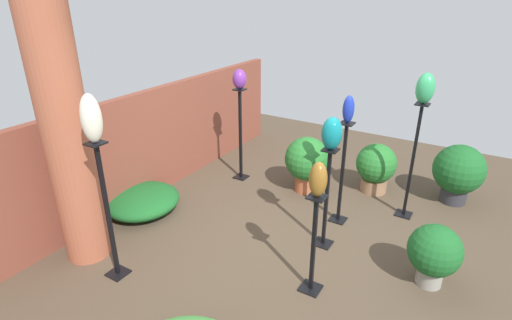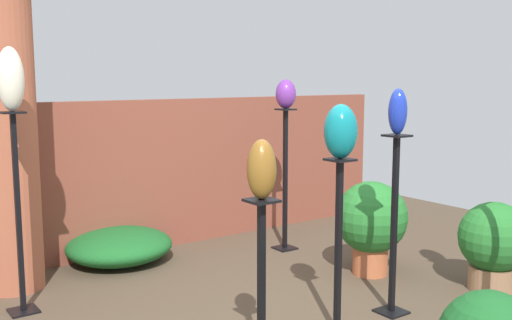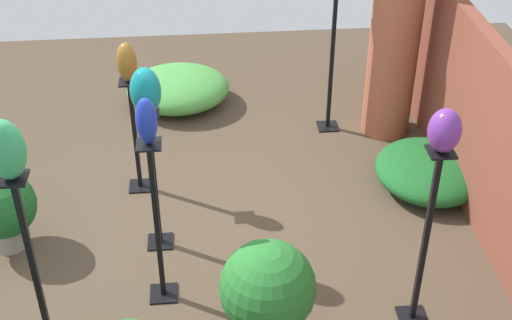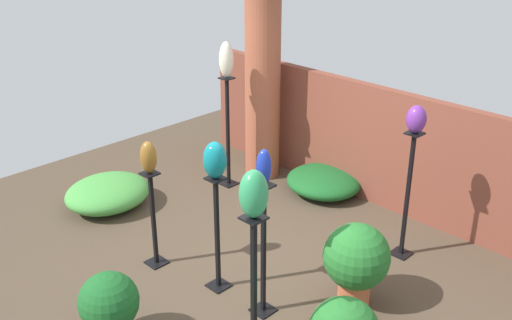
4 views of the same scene
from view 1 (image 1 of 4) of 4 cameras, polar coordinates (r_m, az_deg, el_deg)
ground_plane at (r=4.99m, az=5.49°, el=-10.26°), size 8.00×8.00×0.00m
brick_wall_back at (r=5.82m, az=-14.10°, el=2.58°), size 5.60×0.12×1.50m
brick_pillar at (r=4.40m, az=-25.33°, el=2.51°), size 0.47×0.47×2.72m
pedestal_cobalt at (r=5.02m, az=12.16°, el=-2.50°), size 0.20×0.20×1.32m
pedestal_teal at (r=4.55m, az=9.99°, el=-6.06°), size 0.20×0.20×1.20m
pedestal_ivory at (r=4.22m, az=-20.31°, el=-7.76°), size 0.20×0.20×1.48m
pedestal_bronze at (r=3.93m, az=8.18°, el=-12.50°), size 0.20×0.20×1.05m
pedestal_jade at (r=5.35m, az=21.36°, el=-0.86°), size 0.20×0.20×1.51m
pedestal_violet at (r=6.03m, az=-2.23°, el=3.08°), size 0.20×0.20×1.41m
art_vase_cobalt at (r=4.71m, az=13.07°, el=7.08°), size 0.13×0.13×0.32m
art_vase_teal at (r=4.21m, az=10.78°, el=3.75°), size 0.22×0.22×0.35m
art_vase_ivory at (r=3.81m, az=-22.48°, el=5.50°), size 0.19×0.18×0.45m
art_vase_bronze at (r=3.54m, az=8.87°, el=-2.77°), size 0.17×0.16×0.33m
art_vase_jade at (r=5.05m, az=23.03°, el=9.40°), size 0.20×0.21×0.36m
art_vase_violet at (r=5.78m, az=-2.38°, el=11.47°), size 0.20×0.20×0.28m
potted_plant_front_right at (r=5.98m, az=16.76°, el=-0.84°), size 0.57×0.57×0.73m
potted_plant_walkway_edge at (r=6.06m, az=26.96°, el=-1.43°), size 0.68×0.68×0.83m
potted_plant_mid_left at (r=4.38m, az=24.12°, el=-11.94°), size 0.52×0.52×0.67m
potted_plant_near_pillar at (r=5.74m, az=7.24°, el=-0.11°), size 0.63×0.63×0.82m
foliage_bed_west at (r=5.53m, az=-15.86°, el=-5.61°), size 0.99×0.93×0.31m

